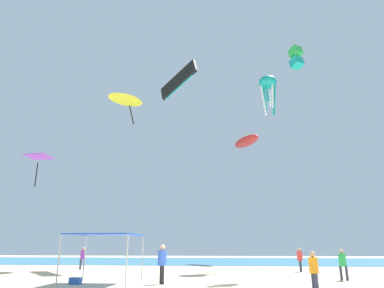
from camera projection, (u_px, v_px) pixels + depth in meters
The scene contains 15 objects.
ground at pixel (186, 288), 15.73m from camera, with size 110.00×110.00×0.10m, color beige.
ocean_strip at pixel (212, 261), 44.83m from camera, with size 110.00×24.95×0.03m, color teal.
canopy_tent at pixel (105, 236), 17.83m from camera, with size 3.39×3.20×2.44m.
person_near_tent at pixel (343, 262), 19.19m from camera, with size 0.43×0.40×1.68m.
person_leftmost at pixel (162, 261), 17.39m from camera, with size 0.45×0.49×1.91m.
person_central at pixel (314, 268), 14.26m from camera, with size 0.38×0.42×1.62m.
person_rightmost at pixel (300, 258), 25.62m from camera, with size 0.41×0.46×1.73m.
person_far_shore at pixel (83, 256), 28.11m from camera, with size 0.47×0.42×1.76m.
cooler_box at pixel (75, 281), 17.03m from camera, with size 0.57×0.37×0.35m.
kite_diamond_purple at pixel (39, 158), 27.91m from camera, with size 1.87×1.87×2.51m.
kite_box_green at pixel (296, 57), 30.13m from camera, with size 1.29×1.36×2.06m.
kite_octopus_teal at pixel (268, 84), 36.07m from camera, with size 2.45×2.45×4.41m.
kite_parafoil_black at pixel (178, 81), 39.24m from camera, with size 4.81×4.08×3.61m.
kite_inflatable_red at pixel (246, 141), 45.47m from camera, with size 3.92×4.85×1.77m.
kite_delta_yellow at pixel (126, 97), 36.81m from camera, with size 4.23×4.18×3.17m.
Camera 1 is at (1.90, -16.89, 1.81)m, focal length 31.80 mm.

